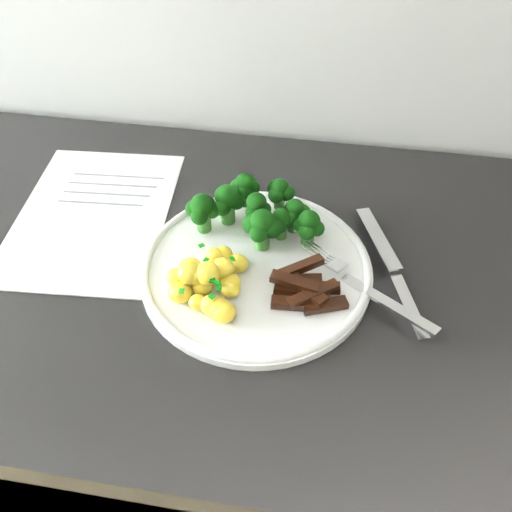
# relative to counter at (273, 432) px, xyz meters

# --- Properties ---
(counter) EXTENTS (2.47, 0.62, 0.93)m
(counter) POSITION_rel_counter_xyz_m (0.00, 0.00, 0.00)
(counter) COLOR black
(counter) RESTS_ON ground
(recipe_paper) EXTENTS (0.24, 0.32, 0.00)m
(recipe_paper) POSITION_rel_counter_xyz_m (-0.29, 0.07, 0.47)
(recipe_paper) COLOR white
(recipe_paper) RESTS_ON counter
(plate) EXTENTS (0.31, 0.31, 0.02)m
(plate) POSITION_rel_counter_xyz_m (-0.03, -0.00, 0.47)
(plate) COLOR white
(plate) RESTS_ON counter
(broccoli) EXTENTS (0.19, 0.12, 0.06)m
(broccoli) POSITION_rel_counter_xyz_m (-0.04, 0.07, 0.51)
(broccoli) COLOR #2D6824
(broccoli) RESTS_ON plate
(potatoes) EXTENTS (0.10, 0.12, 0.05)m
(potatoes) POSITION_rel_counter_xyz_m (-0.09, -0.05, 0.49)
(potatoes) COLOR #FFD34E
(potatoes) RESTS_ON plate
(beef_strips) EXTENTS (0.10, 0.09, 0.03)m
(beef_strips) POSITION_rel_counter_xyz_m (0.03, -0.04, 0.49)
(beef_strips) COLOR black
(beef_strips) RESTS_ON plate
(fork) EXTENTS (0.18, 0.14, 0.02)m
(fork) POSITION_rel_counter_xyz_m (0.11, -0.03, 0.48)
(fork) COLOR silver
(fork) RESTS_ON plate
(knife) EXTENTS (0.10, 0.22, 0.03)m
(knife) POSITION_rel_counter_xyz_m (0.15, -0.00, 0.47)
(knife) COLOR silver
(knife) RESTS_ON plate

